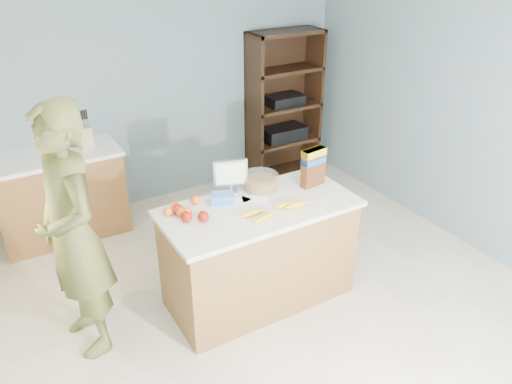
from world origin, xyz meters
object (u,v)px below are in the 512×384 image
counter_peninsula (259,257)px  tv (230,174)px  shelving_unit (282,108)px  person (72,235)px  cereal_box (313,165)px

counter_peninsula → tv: 0.73m
shelving_unit → person: bearing=-148.0°
counter_peninsula → cereal_box: (0.57, 0.08, 0.67)m
counter_peninsula → person: size_ratio=0.82×
tv → cereal_box: cereal_box is taller
person → tv: bearing=84.8°
counter_peninsula → person: (-1.37, 0.22, 0.54)m
person → cereal_box: 1.95m
shelving_unit → tv: shelving_unit is taller
person → cereal_box: (1.95, -0.14, 0.14)m
tv → cereal_box: size_ratio=0.86×
cereal_box → person: bearing=175.9°
tv → counter_peninsula: bearing=-76.4°
tv → cereal_box: bearing=-20.5°
person → counter_peninsula: bearing=70.9°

